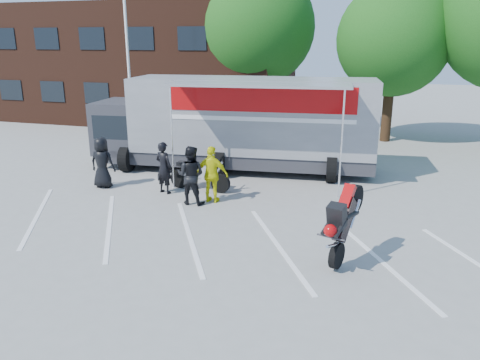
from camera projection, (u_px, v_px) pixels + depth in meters
The scene contains 13 objects.
ground at pixel (166, 249), 11.46m from camera, with size 100.00×100.00×0.00m, color gray.
parking_bay_lines at pixel (182, 233), 12.37m from camera, with size 18.00×5.00×0.01m, color white.
office_building at pixel (144, 63), 29.75m from camera, with size 18.00×8.00×7.00m, color #402014.
flagpole at pixel (132, 37), 20.92m from camera, with size 1.61×0.12×8.00m.
tree_left at pixel (258, 27), 25.07m from camera, with size 6.12×6.12×8.64m.
tree_mid at pixel (394, 39), 22.36m from camera, with size 5.44×5.44×7.68m.
transporter_truck at pixel (240, 169), 18.52m from camera, with size 11.17×5.38×3.55m, color gray, non-canonical shape.
parked_motorcycle at pixel (200, 190), 15.97m from camera, with size 0.74×2.23×1.17m, color silver, non-canonical shape.
stunt_bike_rider at pixel (347, 259), 10.95m from camera, with size 0.80×1.70×2.00m, color black, non-canonical shape.
spectator_leather_a at pixel (102, 163), 16.05m from camera, with size 0.86×0.56×1.76m, color black.
spectator_leather_b at pixel (164, 168), 15.45m from camera, with size 0.63×0.42×1.74m, color black.
spectator_leather_c at pixel (191, 175), 14.41m from camera, with size 0.89×0.70×1.84m, color black.
spectator_hivis at pixel (212, 175), 14.56m from camera, with size 1.05×0.44×1.79m, color yellow.
Camera 1 is at (4.83, -9.49, 4.91)m, focal length 35.00 mm.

